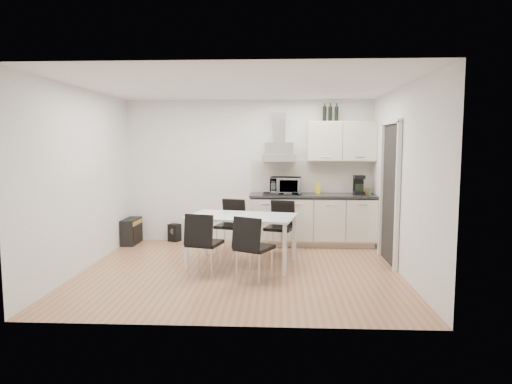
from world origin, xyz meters
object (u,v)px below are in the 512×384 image
(chair_near_left, at_px, (205,244))
(chair_near_right, at_px, (254,248))
(chair_far_right, at_px, (279,229))
(floor_speaker, at_px, (175,233))
(dining_table, at_px, (242,220))
(chair_far_left, at_px, (230,227))
(guitar_amp, at_px, (131,231))
(kitchenette, at_px, (315,199))

(chair_near_left, height_order, chair_near_right, same)
(chair_far_right, distance_m, floor_speaker, 2.20)
(dining_table, height_order, chair_far_left, chair_far_left)
(chair_far_left, xyz_separation_m, chair_far_right, (0.82, -0.15, 0.00))
(guitar_amp, distance_m, floor_speaker, 0.77)
(dining_table, relative_size, chair_near_left, 1.93)
(guitar_amp, bearing_deg, dining_table, -30.48)
(chair_near_left, relative_size, floor_speaker, 2.74)
(chair_far_right, bearing_deg, chair_far_left, 6.51)
(guitar_amp, bearing_deg, chair_near_right, -40.55)
(chair_near_left, distance_m, floor_speaker, 2.35)
(chair_far_left, relative_size, guitar_amp, 1.58)
(guitar_amp, bearing_deg, chair_far_left, -15.79)
(chair_far_left, relative_size, chair_far_right, 1.00)
(kitchenette, relative_size, chair_far_right, 2.86)
(floor_speaker, bearing_deg, chair_near_left, -42.87)
(kitchenette, height_order, chair_near_right, kitchenette)
(chair_far_left, distance_m, guitar_amp, 1.96)
(floor_speaker, bearing_deg, kitchenette, 20.32)
(dining_table, height_order, chair_far_right, chair_far_right)
(kitchenette, relative_size, guitar_amp, 4.51)
(chair_far_right, distance_m, chair_near_right, 1.43)
(chair_far_left, bearing_deg, floor_speaker, -21.51)
(kitchenette, distance_m, chair_far_left, 1.64)
(kitchenette, distance_m, guitar_amp, 3.36)
(dining_table, xyz_separation_m, chair_near_right, (0.23, -0.80, -0.24))
(kitchenette, height_order, dining_table, kitchenette)
(dining_table, height_order, chair_near_left, chair_near_left)
(chair_far_left, bearing_deg, chair_far_right, -175.56)
(kitchenette, bearing_deg, guitar_amp, -178.53)
(chair_far_right, distance_m, guitar_amp, 2.79)
(chair_far_right, relative_size, chair_near_right, 1.00)
(dining_table, distance_m, chair_far_left, 0.82)
(chair_far_right, bearing_deg, floor_speaker, -9.82)
(dining_table, bearing_deg, chair_near_right, -62.41)
(chair_far_left, height_order, chair_far_right, same)
(chair_far_right, xyz_separation_m, floor_speaker, (-1.95, 0.99, -0.28))
(chair_far_right, bearing_deg, chair_near_left, 65.52)
(dining_table, distance_m, chair_near_left, 0.77)
(chair_near_right, bearing_deg, chair_far_right, 104.16)
(dining_table, distance_m, guitar_amp, 2.54)
(chair_near_left, xyz_separation_m, chair_near_right, (0.70, -0.23, 0.00))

